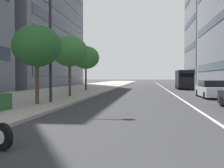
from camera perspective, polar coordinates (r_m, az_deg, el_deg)
sidewalk_right_plaza at (r=33.62m, az=-9.20°, el=-1.38°), size 160.00×10.16×0.15m
lane_centre_stripe at (r=37.26m, az=11.78°, el=-1.23°), size 110.00×0.16×0.01m
car_approaching_light at (r=23.94m, az=20.61°, el=-1.12°), size 4.70×1.84×1.47m
delivery_van_ahead at (r=39.79m, az=15.36°, el=1.02°), size 5.47×2.25×2.74m
street_lamp_with_banners at (r=17.48m, az=-11.97°, el=11.56°), size 1.26×2.68×7.74m
street_tree_mid_sidewalk at (r=16.49m, az=-15.96°, el=7.91°), size 2.93×2.93×4.71m
street_tree_near_plaza_corner at (r=22.66m, az=-9.16°, el=6.99°), size 3.03×3.03×5.08m
street_tree_far_plaza at (r=32.82m, az=-5.70°, el=5.72°), size 3.33×3.33×5.45m
office_tower_near_left at (r=83.63m, az=22.42°, el=14.37°), size 21.10×17.11×41.12m
office_tower_far_right_block at (r=57.04m, az=-20.72°, el=16.69°), size 30.68×20.55×33.60m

